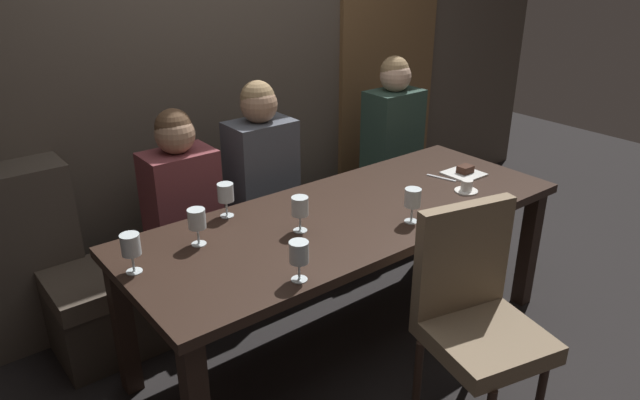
{
  "coord_description": "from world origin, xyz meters",
  "views": [
    {
      "loc": [
        -1.71,
        -1.93,
        1.94
      ],
      "look_at": [
        -0.16,
        0.03,
        0.84
      ],
      "focal_mm": 33.42,
      "sensor_mm": 36.0,
      "label": 1
    }
  ],
  "objects_px": {
    "diner_bearded": "(261,158)",
    "diner_far_end": "(393,122)",
    "wine_glass_end_left": "(300,208)",
    "espresso_cup": "(467,187)",
    "dessert_plate": "(464,172)",
    "wine_glass_near_right": "(226,194)",
    "wine_glass_center_front": "(131,246)",
    "banquette_bench": "(271,251)",
    "wine_glass_far_left": "(197,221)",
    "fork_on_table": "(441,178)",
    "wine_glass_end_right": "(299,254)",
    "chair_near_side": "(475,308)",
    "dining_table": "(350,229)",
    "wine_glass_near_left": "(413,199)",
    "diner_redhead": "(180,183)"
  },
  "relations": [
    {
      "from": "chair_near_side",
      "to": "wine_glass_end_left",
      "type": "distance_m",
      "value": 0.85
    },
    {
      "from": "wine_glass_near_left",
      "to": "espresso_cup",
      "type": "relative_size",
      "value": 1.37
    },
    {
      "from": "fork_on_table",
      "to": "wine_glass_near_right",
      "type": "bearing_deg",
      "value": 149.02
    },
    {
      "from": "diner_bearded",
      "to": "diner_far_end",
      "type": "distance_m",
      "value": 1.05
    },
    {
      "from": "wine_glass_end_left",
      "to": "dessert_plate",
      "type": "xyz_separation_m",
      "value": [
        1.12,
        -0.01,
        -0.1
      ]
    },
    {
      "from": "dining_table",
      "to": "wine_glass_near_right",
      "type": "bearing_deg",
      "value": 145.56
    },
    {
      "from": "fork_on_table",
      "to": "espresso_cup",
      "type": "bearing_deg",
      "value": -117.53
    },
    {
      "from": "wine_glass_end_right",
      "to": "dessert_plate",
      "type": "xyz_separation_m",
      "value": [
        1.38,
        0.33,
        -0.1
      ]
    },
    {
      "from": "diner_redhead",
      "to": "espresso_cup",
      "type": "xyz_separation_m",
      "value": [
        1.16,
        -0.9,
        -0.03
      ]
    },
    {
      "from": "wine_glass_far_left",
      "to": "wine_glass_near_right",
      "type": "relative_size",
      "value": 1.0
    },
    {
      "from": "diner_far_end",
      "to": "wine_glass_near_left",
      "type": "height_order",
      "value": "diner_far_end"
    },
    {
      "from": "chair_near_side",
      "to": "wine_glass_near_right",
      "type": "xyz_separation_m",
      "value": [
        -0.53,
        1.05,
        0.29
      ]
    },
    {
      "from": "wine_glass_far_left",
      "to": "fork_on_table",
      "type": "height_order",
      "value": "wine_glass_far_left"
    },
    {
      "from": "wine_glass_end_left",
      "to": "wine_glass_near_right",
      "type": "bearing_deg",
      "value": 117.94
    },
    {
      "from": "chair_near_side",
      "to": "diner_redhead",
      "type": "height_order",
      "value": "diner_redhead"
    },
    {
      "from": "diner_far_end",
      "to": "dessert_plate",
      "type": "distance_m",
      "value": 0.77
    },
    {
      "from": "diner_bearded",
      "to": "wine_glass_near_right",
      "type": "relative_size",
      "value": 4.93
    },
    {
      "from": "diner_redhead",
      "to": "espresso_cup",
      "type": "height_order",
      "value": "diner_redhead"
    },
    {
      "from": "dining_table",
      "to": "banquette_bench",
      "type": "distance_m",
      "value": 0.82
    },
    {
      "from": "wine_glass_near_right",
      "to": "wine_glass_end_left",
      "type": "bearing_deg",
      "value": -62.06
    },
    {
      "from": "wine_glass_center_front",
      "to": "wine_glass_end_right",
      "type": "height_order",
      "value": "same"
    },
    {
      "from": "wine_glass_end_left",
      "to": "espresso_cup",
      "type": "relative_size",
      "value": 1.37
    },
    {
      "from": "wine_glass_end_right",
      "to": "wine_glass_far_left",
      "type": "bearing_deg",
      "value": 108.31
    },
    {
      "from": "wine_glass_end_left",
      "to": "fork_on_table",
      "type": "height_order",
      "value": "wine_glass_end_left"
    },
    {
      "from": "wine_glass_center_front",
      "to": "wine_glass_near_right",
      "type": "distance_m",
      "value": 0.59
    },
    {
      "from": "chair_near_side",
      "to": "wine_glass_end_right",
      "type": "distance_m",
      "value": 0.77
    },
    {
      "from": "dining_table",
      "to": "espresso_cup",
      "type": "bearing_deg",
      "value": -15.68
    },
    {
      "from": "wine_glass_far_left",
      "to": "diner_bearded",
      "type": "bearing_deg",
      "value": 38.62
    },
    {
      "from": "dining_table",
      "to": "banquette_bench",
      "type": "height_order",
      "value": "dining_table"
    },
    {
      "from": "wine_glass_center_front",
      "to": "wine_glass_near_left",
      "type": "bearing_deg",
      "value": -16.93
    },
    {
      "from": "banquette_bench",
      "to": "wine_glass_end_right",
      "type": "distance_m",
      "value": 1.33
    },
    {
      "from": "dessert_plate",
      "to": "wine_glass_near_right",
      "type": "bearing_deg",
      "value": 165.15
    },
    {
      "from": "dining_table",
      "to": "dessert_plate",
      "type": "height_order",
      "value": "dessert_plate"
    },
    {
      "from": "dining_table",
      "to": "wine_glass_near_right",
      "type": "distance_m",
      "value": 0.62
    },
    {
      "from": "wine_glass_center_front",
      "to": "wine_glass_end_left",
      "type": "relative_size",
      "value": 1.0
    },
    {
      "from": "wine_glass_end_right",
      "to": "wine_glass_center_front",
      "type": "bearing_deg",
      "value": 136.42
    },
    {
      "from": "diner_bearded",
      "to": "diner_far_end",
      "type": "bearing_deg",
      "value": 1.97
    },
    {
      "from": "banquette_bench",
      "to": "wine_glass_near_right",
      "type": "xyz_separation_m",
      "value": [
        -0.48,
        -0.37,
        0.62
      ]
    },
    {
      "from": "wine_glass_end_left",
      "to": "dessert_plate",
      "type": "bearing_deg",
      "value": -0.41
    },
    {
      "from": "wine_glass_near_left",
      "to": "wine_glass_end_right",
      "type": "relative_size",
      "value": 1.0
    },
    {
      "from": "diner_far_end",
      "to": "wine_glass_near_left",
      "type": "distance_m",
      "value": 1.3
    },
    {
      "from": "chair_near_side",
      "to": "espresso_cup",
      "type": "bearing_deg",
      "value": 42.87
    },
    {
      "from": "banquette_bench",
      "to": "wine_glass_far_left",
      "type": "bearing_deg",
      "value": -143.03
    },
    {
      "from": "dining_table",
      "to": "dessert_plate",
      "type": "bearing_deg",
      "value": -1.08
    },
    {
      "from": "banquette_bench",
      "to": "diner_redhead",
      "type": "bearing_deg",
      "value": 177.38
    },
    {
      "from": "diner_far_end",
      "to": "wine_glass_end_left",
      "type": "relative_size",
      "value": 4.96
    },
    {
      "from": "chair_near_side",
      "to": "wine_glass_end_right",
      "type": "relative_size",
      "value": 5.98
    },
    {
      "from": "diner_bearded",
      "to": "wine_glass_near_left",
      "type": "relative_size",
      "value": 4.93
    },
    {
      "from": "chair_near_side",
      "to": "diner_redhead",
      "type": "xyz_separation_m",
      "value": [
        -0.58,
        1.45,
        0.24
      ]
    },
    {
      "from": "wine_glass_center_front",
      "to": "wine_glass_end_left",
      "type": "height_order",
      "value": "same"
    }
  ]
}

